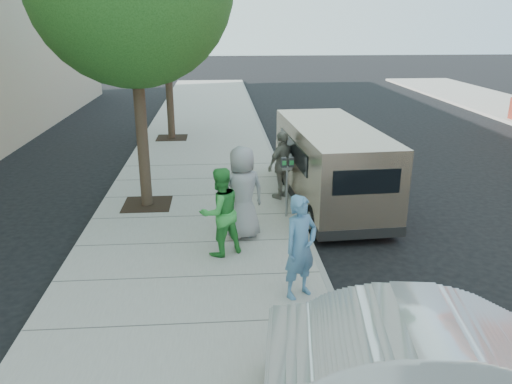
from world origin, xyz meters
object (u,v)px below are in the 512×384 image
sedan (454,371)px  person_officer (300,247)px  person_striped_polo (283,165)px  van (330,164)px  tree_far (166,12)px  parking_meter (287,174)px  person_gray_shirt (242,193)px  person_green_shirt (220,212)px

sedan → person_officer: bearing=33.9°
person_striped_polo → van: bearing=128.7°
tree_far → person_striped_polo: 8.97m
tree_far → parking_meter: 10.01m
person_officer → person_striped_polo: (0.34, 4.94, -0.00)m
person_gray_shirt → sedan: bearing=91.3°
sedan → person_green_shirt: 5.24m
person_officer → person_gray_shirt: 2.63m
person_striped_polo → tree_far: bearing=-106.0°
person_officer → person_striped_polo: person_officer is taller
person_striped_polo → sedan: bearing=56.5°
van → person_green_shirt: 4.15m
person_green_shirt → tree_far: bearing=-109.9°
person_gray_shirt → person_striped_polo: bearing=-136.9°
parking_meter → person_green_shirt: 2.48m
person_green_shirt → person_striped_polo: size_ratio=1.00×
van → person_striped_polo: 1.21m
parking_meter → person_officer: size_ratio=0.81×
tree_far → van: tree_far is taller
person_officer → person_green_shirt: (-1.31, 1.71, -0.00)m
sedan → van: bearing=6.6°
van → sedan: (-0.15, -7.52, -0.38)m
tree_far → parking_meter: tree_far is taller
person_officer → person_gray_shirt: size_ratio=0.89×
person_officer → person_green_shirt: 2.15m
tree_far → van: bearing=-58.4°
person_gray_shirt → person_officer: bearing=87.1°
van → person_green_shirt: (-2.84, -3.02, -0.07)m
parking_meter → van: (1.26, 1.12, -0.09)m
parking_meter → person_officer: (-0.27, -3.61, -0.15)m
van → person_officer: 4.97m
tree_far → person_officer: size_ratio=3.62×
person_officer → person_green_shirt: bearing=94.8°
person_officer → van: bearing=39.4°
tree_far → person_gray_shirt: 10.72m
sedan → person_green_shirt: person_green_shirt is taller
van → person_green_shirt: bearing=-136.6°
sedan → person_gray_shirt: bearing=30.4°
person_officer → person_gray_shirt: (-0.83, 2.49, 0.11)m
van → person_green_shirt: van is taller
person_gray_shirt → person_striped_polo: person_gray_shirt is taller
tree_far → sedan: tree_far is taller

